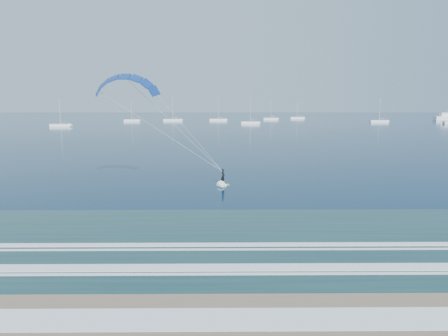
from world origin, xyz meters
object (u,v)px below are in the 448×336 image
at_px(kitesurfer_rig, 177,128).
at_px(sailboat_0, 61,125).
at_px(sailboat_4, 297,118).
at_px(sailboat_3, 250,123).
at_px(sailboat_2, 218,120).
at_px(sailboat_7, 173,120).
at_px(sailboat_8, 271,119).
at_px(motor_yacht, 447,117).
at_px(sailboat_5, 379,121).
at_px(sailboat_1, 132,120).

relative_size(kitesurfer_rig, sailboat_0, 1.26).
bearing_deg(sailboat_4, sailboat_3, -117.84).
bearing_deg(sailboat_4, sailboat_0, -142.68).
bearing_deg(kitesurfer_rig, sailboat_2, 88.99).
height_order(sailboat_7, sailboat_8, sailboat_7).
distance_m(sailboat_2, sailboat_3, 40.26).
distance_m(kitesurfer_rig, sailboat_0, 146.72).
bearing_deg(sailboat_8, motor_yacht, -3.06).
xyz_separation_m(sailboat_0, sailboat_8, (101.59, 76.36, -0.00)).
distance_m(kitesurfer_rig, sailboat_4, 230.84).
distance_m(sailboat_2, sailboat_8, 36.78).
xyz_separation_m(sailboat_4, sailboat_8, (-19.80, -16.18, -0.01)).
distance_m(sailboat_7, sailboat_8, 62.23).
bearing_deg(sailboat_3, kitesurfer_rig, -97.22).
height_order(motor_yacht, sailboat_3, sailboat_3).
xyz_separation_m(kitesurfer_rig, sailboat_0, (-65.22, 131.26, -6.57)).
bearing_deg(sailboat_2, sailboat_4, 31.57).
relative_size(sailboat_2, sailboat_5, 1.02).
distance_m(kitesurfer_rig, sailboat_5, 193.54).
distance_m(motor_yacht, sailboat_3, 133.83).
xyz_separation_m(sailboat_0, sailboat_7, (42.23, 57.67, 0.01)).
bearing_deg(sailboat_0, sailboat_7, 53.79).
distance_m(sailboat_4, sailboat_8, 25.57).
xyz_separation_m(sailboat_3, sailboat_5, (70.84, 16.50, 0.00)).
bearing_deg(sailboat_5, kitesurfer_rig, -117.87).
bearing_deg(sailboat_3, sailboat_0, -164.67).
bearing_deg(kitesurfer_rig, sailboat_1, 103.96).
bearing_deg(sailboat_5, sailboat_8, 145.88).
bearing_deg(sailboat_4, sailboat_7, -156.23).
height_order(sailboat_3, sailboat_7, sailboat_7).
height_order(sailboat_4, sailboat_5, sailboat_5).
relative_size(motor_yacht, sailboat_2, 1.21).
height_order(sailboat_1, sailboat_7, sailboat_7).
distance_m(kitesurfer_rig, sailboat_8, 210.89).
xyz_separation_m(sailboat_2, sailboat_7, (-26.38, -2.43, 0.01)).
bearing_deg(sailboat_2, kitesurfer_rig, -91.01).
distance_m(sailboat_0, sailboat_7, 71.48).
relative_size(sailboat_1, sailboat_5, 0.90).
distance_m(sailboat_1, sailboat_8, 85.54).
bearing_deg(sailboat_1, sailboat_4, 22.40).
relative_size(kitesurfer_rig, sailboat_3, 1.22).
height_order(sailboat_2, sailboat_4, sailboat_2).
xyz_separation_m(sailboat_0, sailboat_5, (155.64, 39.74, 0.01)).
bearing_deg(sailboat_4, motor_yacht, -13.93).
relative_size(sailboat_1, sailboat_2, 0.88).
bearing_deg(motor_yacht, sailboat_5, -150.43).
distance_m(sailboat_1, sailboat_4, 109.70).
xyz_separation_m(kitesurfer_rig, sailboat_4, (56.18, 223.80, -6.57)).
height_order(sailboat_5, sailboat_7, sailboat_7).
xyz_separation_m(sailboat_3, sailboat_8, (16.79, 53.12, -0.01)).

